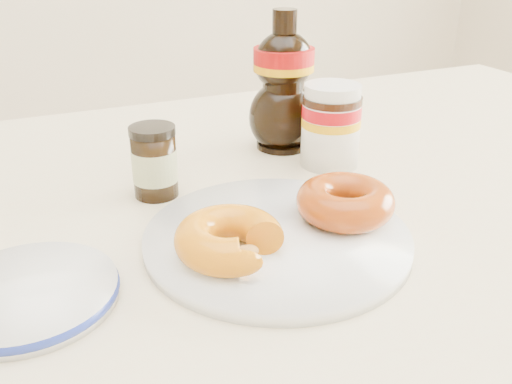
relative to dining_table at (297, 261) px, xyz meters
name	(u,v)px	position (x,y,z in m)	size (l,w,h in m)	color
dining_table	(297,261)	(0.00, 0.00, 0.00)	(1.40, 0.90, 0.75)	beige
plate	(277,238)	(-0.07, -0.08, 0.09)	(0.26, 0.26, 0.01)	white
donut_bitten	(229,239)	(-0.13, -0.10, 0.11)	(0.10, 0.10, 0.03)	orange
donut_whole	(345,201)	(0.01, -0.08, 0.11)	(0.10, 0.10, 0.04)	#8C3109
nutella_jar	(331,122)	(0.08, 0.08, 0.14)	(0.08, 0.08, 0.11)	white
syrup_bottle	(283,81)	(0.06, 0.16, 0.18)	(0.10, 0.08, 0.19)	black
dark_jar	(154,162)	(-0.15, 0.08, 0.12)	(0.05, 0.05, 0.08)	black
blue_rim_saucer	(28,293)	(-0.30, -0.08, 0.09)	(0.15, 0.15, 0.02)	white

